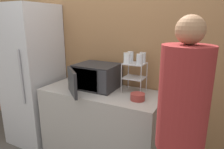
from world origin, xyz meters
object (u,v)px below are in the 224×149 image
glass_front_right (140,59)px  refrigerator (33,76)px  glass_front_left (127,58)px  glass_back_right (143,58)px  dish_rack (134,71)px  person (181,126)px  glass_back_left (130,57)px  microwave (96,76)px  bowl (138,97)px

glass_front_right → refrigerator: (-1.55, -0.09, -0.36)m
glass_front_left → glass_back_right: (0.14, 0.11, 0.00)m
dish_rack → glass_front_right: size_ratio=2.90×
glass_front_right → dish_rack: bearing=142.5°
person → refrigerator: bearing=165.8°
glass_back_left → dish_rack: bearing=-36.1°
dish_rack → refrigerator: (-1.47, -0.15, -0.21)m
glass_front_left → microwave: bearing=-176.0°
microwave → glass_back_left: bearing=19.6°
dish_rack → glass_front_left: bearing=-142.3°
glass_back_right → bowl: size_ratio=0.77×
glass_front_left → glass_back_right: 0.18m
bowl → glass_back_right: bearing=101.2°
dish_rack → refrigerator: 1.49m
microwave → bowl: (0.59, -0.13, -0.11)m
bowl → glass_back_left: bearing=126.5°
microwave → refrigerator: bearing=-176.0°
bowl → glass_front_right: bearing=106.8°
microwave → dish_rack: (0.46, 0.08, 0.10)m
glass_back_right → bowl: (0.05, -0.27, -0.36)m
person → glass_front_left: bearing=138.0°
glass_back_left → bowl: bearing=-53.5°
glass_back_right → glass_front_right: bearing=-86.6°
refrigerator → glass_back_right: bearing=7.8°
dish_rack → glass_front_right: (0.08, -0.06, 0.16)m
dish_rack → bowl: (0.13, -0.22, -0.21)m
glass_front_left → glass_back_left: size_ratio=1.00×
glass_back_left → person: 1.07m
glass_back_left → refrigerator: size_ratio=0.06×
glass_back_right → glass_front_right: 0.12m
refrigerator → glass_front_right: bearing=3.5°
person → glass_back_right: bearing=126.8°
microwave → person: person is taller
microwave → glass_back_right: bearing=14.7°
microwave → glass_front_left: bearing=4.0°
microwave → glass_back_right: 0.61m
microwave → glass_front_left: 0.46m
person → refrigerator: (-2.09, 0.53, -0.03)m
glass_front_left → glass_front_right: (0.15, -0.00, 0.00)m
glass_back_left → person: person is taller
dish_rack → glass_back_left: (-0.07, 0.05, 0.16)m
refrigerator → microwave: bearing=4.0°
glass_back_right → refrigerator: 1.59m
dish_rack → bowl: 0.33m
glass_back_left → person: size_ratio=0.07×
microwave → refrigerator: 1.01m
glass_back_left → bowl: glass_back_left is taller
glass_back_left → refrigerator: 1.45m
microwave → refrigerator: size_ratio=0.35×
glass_front_left → dish_rack: bearing=37.7°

